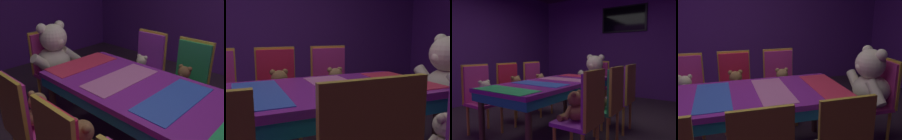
{
  "view_description": "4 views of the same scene",
  "coord_description": "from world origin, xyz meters",
  "views": [
    {
      "loc": [
        -1.56,
        -1.09,
        1.7
      ],
      "look_at": [
        -0.17,
        0.24,
        0.9
      ],
      "focal_mm": 38.74,
      "sensor_mm": 36.0,
      "label": 1
    },
    {
      "loc": [
        1.59,
        -0.41,
        1.13
      ],
      "look_at": [
        -0.03,
        0.3,
        0.85
      ],
      "focal_mm": 38.28,
      "sensor_mm": 36.0,
      "label": 2
    },
    {
      "loc": [
        1.77,
        -2.34,
        1.14
      ],
      "look_at": [
        -0.01,
        0.31,
        0.88
      ],
      "focal_mm": 32.97,
      "sensor_mm": 36.0,
      "label": 3
    },
    {
      "loc": [
        2.26,
        -0.2,
        1.57
      ],
      "look_at": [
        -0.18,
        0.52,
        0.89
      ],
      "focal_mm": 39.52,
      "sensor_mm": 36.0,
      "label": 4
    }
  ],
  "objects": [
    {
      "name": "teddy_left_2",
      "position": [
        -0.72,
        0.57,
        0.59
      ],
      "size": [
        0.25,
        0.33,
        0.31
      ],
      "color": "#9E7247",
      "rests_on": "chair_left_2"
    },
    {
      "name": "teddy_left_0",
      "position": [
        -0.72,
        -0.61,
        0.59
      ],
      "size": [
        0.26,
        0.33,
        0.31
      ],
      "color": "beige",
      "rests_on": "chair_left_0"
    },
    {
      "name": "wall_left",
      "position": [
        -2.6,
        0.0,
        1.4
      ],
      "size": [
        0.12,
        6.4,
        2.8
      ],
      "primitive_type": "cube",
      "color": "#59267F",
      "rests_on": "ground_plane"
    },
    {
      "name": "throne_chair",
      "position": [
        0.0,
        1.54,
        0.6
      ],
      "size": [
        0.41,
        0.42,
        0.98
      ],
      "rotation": [
        0.0,
        0.0,
        -1.57
      ],
      "color": "#CC338C",
      "rests_on": "ground_plane"
    },
    {
      "name": "king_teddy_bear",
      "position": [
        0.0,
        1.37,
        0.74
      ],
      "size": [
        0.7,
        0.54,
        0.66
      ],
      "rotation": [
        0.0,
        0.0,
        -1.57
      ],
      "color": "beige",
      "rests_on": "throne_chair"
    },
    {
      "name": "chair_left_1",
      "position": [
        -0.87,
        -0.02,
        0.6
      ],
      "size": [
        0.42,
        0.41,
        0.98
      ],
      "color": "red",
      "rests_on": "ground_plane"
    },
    {
      "name": "banquet_table",
      "position": [
        0.0,
        0.0,
        0.65
      ],
      "size": [
        0.9,
        2.02,
        0.75
      ],
      "color": "purple",
      "rests_on": "ground_plane"
    },
    {
      "name": "teddy_right_2",
      "position": [
        0.72,
        0.59,
        0.57
      ],
      "size": [
        0.22,
        0.28,
        0.26
      ],
      "rotation": [
        0.0,
        0.0,
        3.14
      ],
      "color": "beige",
      "rests_on": "chair_right_2"
    },
    {
      "name": "teddy_left_1",
      "position": [
        -0.72,
        -0.02,
        0.6
      ],
      "size": [
        0.26,
        0.34,
        0.32
      ],
      "color": "olive",
      "rests_on": "chair_left_1"
    },
    {
      "name": "chair_left_2",
      "position": [
        -0.86,
        0.57,
        0.6
      ],
      "size": [
        0.42,
        0.41,
        0.98
      ],
      "color": "#CC338C",
      "rests_on": "ground_plane"
    },
    {
      "name": "chair_left_0",
      "position": [
        -0.86,
        -0.61,
        0.6
      ],
      "size": [
        0.42,
        0.41,
        0.98
      ],
      "color": "#CC338C",
      "rests_on": "ground_plane"
    }
  ]
}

